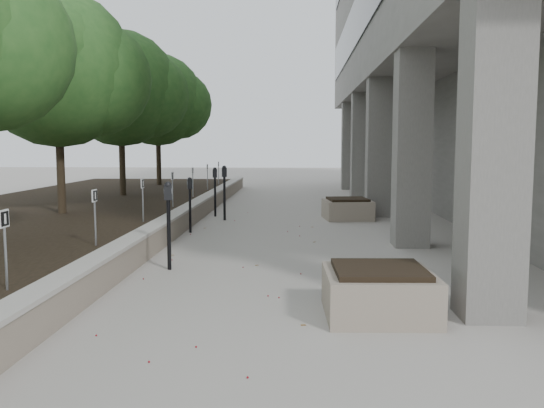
% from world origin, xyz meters
% --- Properties ---
extents(ground, '(90.00, 90.00, 0.00)m').
position_xyz_m(ground, '(0.00, 0.00, 0.00)').
color(ground, '#A09B94').
rests_on(ground, ground).
extents(retaining_wall, '(0.39, 26.00, 0.50)m').
position_xyz_m(retaining_wall, '(-1.82, 9.00, 0.25)').
color(retaining_wall, gray).
rests_on(retaining_wall, ground).
extents(planting_bed, '(7.00, 26.00, 0.40)m').
position_xyz_m(planting_bed, '(-5.50, 9.00, 0.20)').
color(planting_bed, black).
rests_on(planting_bed, ground).
extents(crabapple_tree_3, '(4.60, 4.00, 5.44)m').
position_xyz_m(crabapple_tree_3, '(-4.80, 8.00, 3.12)').
color(crabapple_tree_3, '#25521F').
rests_on(crabapple_tree_3, planting_bed).
extents(crabapple_tree_4, '(4.60, 4.00, 5.44)m').
position_xyz_m(crabapple_tree_4, '(-4.80, 13.00, 3.12)').
color(crabapple_tree_4, '#25521F').
rests_on(crabapple_tree_4, planting_bed).
extents(crabapple_tree_5, '(4.60, 4.00, 5.44)m').
position_xyz_m(crabapple_tree_5, '(-4.80, 18.00, 3.12)').
color(crabapple_tree_5, '#25521F').
rests_on(crabapple_tree_5, planting_bed).
extents(parking_sign_2, '(0.04, 0.22, 0.96)m').
position_xyz_m(parking_sign_2, '(-2.35, 0.50, 0.88)').
color(parking_sign_2, black).
rests_on(parking_sign_2, planting_bed).
extents(parking_sign_3, '(0.04, 0.22, 0.96)m').
position_xyz_m(parking_sign_3, '(-2.35, 3.50, 0.88)').
color(parking_sign_3, black).
rests_on(parking_sign_3, planting_bed).
extents(parking_sign_4, '(0.04, 0.22, 0.96)m').
position_xyz_m(parking_sign_4, '(-2.35, 6.50, 0.88)').
color(parking_sign_4, black).
rests_on(parking_sign_4, planting_bed).
extents(parking_sign_5, '(0.04, 0.22, 0.96)m').
position_xyz_m(parking_sign_5, '(-2.35, 9.50, 0.88)').
color(parking_sign_5, black).
rests_on(parking_sign_5, planting_bed).
extents(parking_sign_6, '(0.04, 0.22, 0.96)m').
position_xyz_m(parking_sign_6, '(-2.35, 12.50, 0.88)').
color(parking_sign_6, black).
rests_on(parking_sign_6, planting_bed).
extents(parking_sign_7, '(0.04, 0.22, 0.96)m').
position_xyz_m(parking_sign_7, '(-2.35, 15.50, 0.88)').
color(parking_sign_7, black).
rests_on(parking_sign_7, planting_bed).
extents(parking_sign_8, '(0.04, 0.22, 0.96)m').
position_xyz_m(parking_sign_8, '(-2.35, 18.50, 0.88)').
color(parking_sign_8, black).
rests_on(parking_sign_8, planting_bed).
extents(parking_meter_2, '(0.15, 0.12, 1.49)m').
position_xyz_m(parking_meter_2, '(-1.09, 3.49, 0.75)').
color(parking_meter_2, black).
rests_on(parking_meter_2, ground).
extents(parking_meter_3, '(0.16, 0.13, 1.33)m').
position_xyz_m(parking_meter_3, '(-1.51, 7.56, 0.66)').
color(parking_meter_3, black).
rests_on(parking_meter_3, ground).
extents(parking_meter_4, '(0.17, 0.15, 1.52)m').
position_xyz_m(parking_meter_4, '(-0.98, 9.85, 0.76)').
color(parking_meter_4, black).
rests_on(parking_meter_4, ground).
extents(parking_meter_5, '(0.15, 0.11, 1.44)m').
position_xyz_m(parking_meter_5, '(-1.36, 10.65, 0.72)').
color(parking_meter_5, black).
rests_on(parking_meter_5, ground).
extents(planter_front, '(1.36, 1.36, 0.61)m').
position_xyz_m(planter_front, '(2.08, 1.00, 0.31)').
color(planter_front, gray).
rests_on(planter_front, ground).
extents(planter_back, '(1.42, 1.42, 0.59)m').
position_xyz_m(planter_back, '(2.46, 10.25, 0.30)').
color(planter_back, gray).
rests_on(planter_back, ground).
extents(berry_scatter, '(3.30, 14.10, 0.02)m').
position_xyz_m(berry_scatter, '(-0.10, 5.00, 0.01)').
color(berry_scatter, maroon).
rests_on(berry_scatter, ground).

